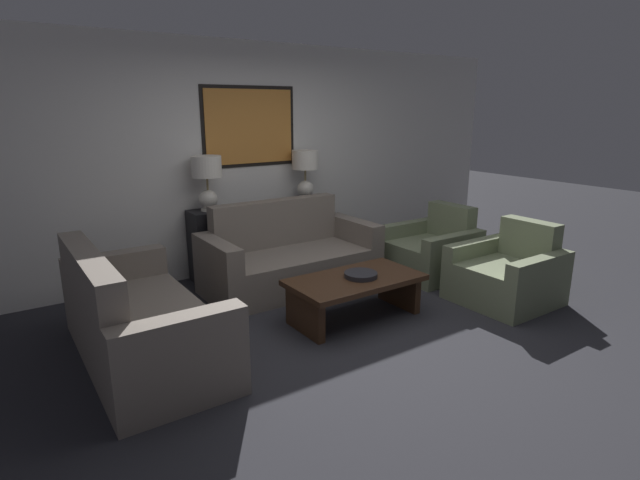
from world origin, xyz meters
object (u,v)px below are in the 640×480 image
console_table (261,238)px  armchair_near_camera (507,275)px  couch_by_back_wall (289,259)px  coffee_table (355,288)px  decorative_bowl (361,275)px  table_lamp_right (305,168)px  armchair_near_back_wall (431,251)px  couch_by_side (137,323)px  table_lamp_left (207,176)px

console_table → armchair_near_camera: (1.60, -2.27, -0.14)m
couch_by_back_wall → console_table: bearing=90.0°
couch_by_back_wall → armchair_near_camera: bearing=-45.4°
coffee_table → armchair_near_camera: (1.55, -0.52, -0.03)m
coffee_table → decorative_bowl: bearing=-26.7°
console_table → couch_by_back_wall: size_ratio=0.90×
coffee_table → table_lamp_right: bearing=71.6°
couch_by_back_wall → coffee_table: (0.05, -1.11, -0.00)m
coffee_table → armchair_near_back_wall: (1.55, 0.52, -0.03)m
couch_by_side → armchair_near_back_wall: size_ratio=2.10×
table_lamp_left → table_lamp_right: bearing=0.0°
armchair_near_back_wall → armchair_near_camera: 1.04m
table_lamp_left → armchair_near_back_wall: size_ratio=0.67×
console_table → table_lamp_left: bearing=180.0°
couch_by_back_wall → couch_by_side: 1.99m
table_lamp_left → armchair_near_camera: size_ratio=0.67×
console_table → table_lamp_right: 1.01m
console_table → coffee_table: size_ratio=1.37×
couch_by_back_wall → coffee_table: 1.11m
table_lamp_left → coffee_table: bearing=-68.7°
console_table → decorative_bowl: console_table is taller
table_lamp_left → coffee_table: 2.08m
couch_by_side → armchair_near_camera: bearing=-14.0°
couch_by_side → armchair_near_back_wall: (3.43, 0.19, -0.03)m
table_lamp_left → couch_by_side: (-1.20, -1.42, -0.89)m
decorative_bowl → coffee_table: bearing=153.3°
table_lamp_left → armchair_near_back_wall: bearing=-28.9°
armchair_near_camera → coffee_table: bearing=161.4°
table_lamp_right → couch_by_back_wall: (-0.63, -0.65, -0.89)m
couch_by_side → decorative_bowl: (1.93, -0.36, 0.12)m
table_lamp_left → couch_by_back_wall: bearing=-45.6°
console_table → decorative_bowl: (0.10, -1.78, 0.02)m
table_lamp_right → coffee_table: bearing=-108.4°
table_lamp_left → couch_by_side: bearing=-130.1°
armchair_near_camera → decorative_bowl: bearing=161.7°
armchair_near_back_wall → table_lamp_left: bearing=151.1°
couch_by_side → console_table: bearing=37.8°
console_table → armchair_near_back_wall: size_ratio=1.88×
couch_by_side → coffee_table: size_ratio=1.53×
console_table → couch_by_side: (-1.83, -1.42, -0.10)m
console_table → decorative_bowl: 1.78m
console_table → armchair_near_back_wall: 2.02m
table_lamp_left → table_lamp_right: (1.27, 0.00, 0.00)m
couch_by_side → coffee_table: (1.88, -0.33, -0.00)m
coffee_table → armchair_near_back_wall: armchair_near_back_wall is taller
couch_by_back_wall → couch_by_side: size_ratio=1.00×
couch_by_back_wall → armchair_near_camera: 2.28m
couch_by_back_wall → armchair_near_back_wall: 1.71m
console_table → armchair_near_camera: 2.78m
console_table → table_lamp_left: size_ratio=2.83×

